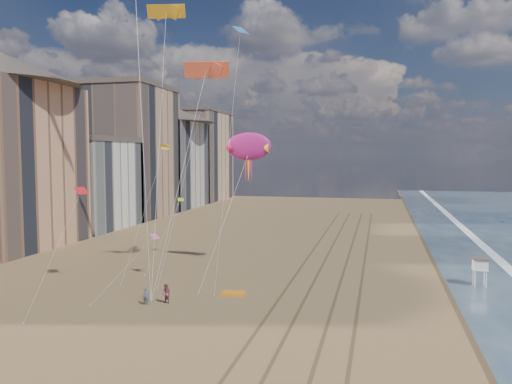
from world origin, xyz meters
TOP-DOWN VIEW (x-y plane):
  - ground at (0.00, 0.00)m, footprint 260.00×260.00m
  - wet_sand at (19.00, 40.00)m, footprint 260.00×260.00m
  - foam at (23.20, 40.00)m, footprint 260.00×260.00m
  - tracks at (2.55, 30.00)m, footprint 7.68×120.00m
  - buildings at (-45.73, 65.59)m, footprint 34.72×131.35m
  - lifeguard_stand at (18.22, 27.01)m, footprint 1.64×1.64m
  - grounded_kite at (-5.89, 17.75)m, footprint 2.31×1.58m
  - show_kite at (-7.16, 28.62)m, footprint 4.96×6.19m
  - kite_flyer_a at (-12.60, 12.55)m, footprint 0.62×0.44m
  - kite_flyer_b at (-10.96, 13.35)m, footprint 1.10×0.99m
  - small_kites at (-14.64, 24.06)m, footprint 17.34×17.99m

SIDE VIEW (x-z plane):
  - ground at x=0.00m, z-range 0.00..0.00m
  - wet_sand at x=19.00m, z-range 0.00..0.00m
  - foam at x=23.20m, z-range 0.00..0.00m
  - tracks at x=2.55m, z-range 0.00..0.01m
  - grounded_kite at x=-5.89m, z-range 0.00..0.25m
  - kite_flyer_a at x=-12.60m, z-range 0.00..1.59m
  - kite_flyer_b at x=-10.96m, z-range 0.00..1.85m
  - lifeguard_stand at x=18.22m, z-range 0.80..3.76m
  - buildings at x=-45.73m, z-range -0.95..28.05m
  - show_kite at x=-7.16m, z-range 5.51..23.77m
  - small_kites at x=-14.64m, z-range 4.17..27.05m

